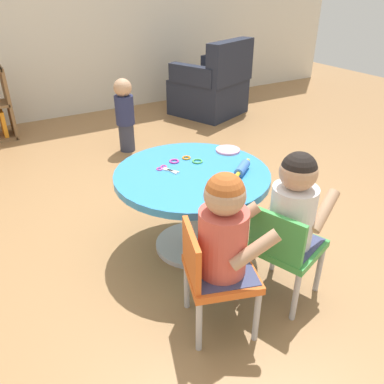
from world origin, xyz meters
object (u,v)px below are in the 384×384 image
(toddler_standing, at_px, (125,113))
(seated_child_left, at_px, (224,229))
(child_chair_left, at_px, (214,273))
(seated_child_right, at_px, (294,204))
(craft_table, at_px, (192,192))
(child_chair_right, at_px, (284,248))
(armchair_dark, at_px, (212,88))
(craft_scissors, at_px, (165,169))
(rolling_pin, at_px, (242,168))

(toddler_standing, bearing_deg, seated_child_left, -101.07)
(child_chair_left, height_order, seated_child_right, seated_child_right)
(craft_table, height_order, child_chair_right, child_chair_right)
(seated_child_right, bearing_deg, child_chair_left, 179.23)
(seated_child_left, distance_m, seated_child_right, 0.39)
(armchair_dark, distance_m, toddler_standing, 1.41)
(child_chair_left, bearing_deg, child_chair_right, -2.76)
(armchair_dark, xyz_separation_m, craft_scissors, (-1.65, -2.05, 0.20))
(child_chair_left, bearing_deg, craft_table, 68.41)
(craft_table, bearing_deg, craft_scissors, 137.59)
(armchair_dark, distance_m, craft_scissors, 2.64)
(child_chair_left, height_order, child_chair_right, same)
(seated_child_right, xyz_separation_m, rolling_pin, (0.03, 0.43, -0.00))
(seated_child_right, distance_m, armchair_dark, 3.04)
(seated_child_left, bearing_deg, toddler_standing, 78.93)
(seated_child_right, height_order, toddler_standing, seated_child_right)
(seated_child_right, bearing_deg, craft_table, 109.80)
(craft_table, relative_size, armchair_dark, 0.93)
(child_chair_right, height_order, armchair_dark, armchair_dark)
(craft_table, xyz_separation_m, craft_scissors, (-0.11, 0.10, 0.13))
(rolling_pin, relative_size, craft_scissors, 1.39)
(seated_child_right, height_order, armchair_dark, armchair_dark)
(child_chair_left, height_order, rolling_pin, rolling_pin)
(child_chair_left, distance_m, child_chair_right, 0.39)
(armchair_dark, height_order, rolling_pin, armchair_dark)
(craft_scissors, bearing_deg, armchair_dark, 51.11)
(armchair_dark, height_order, toddler_standing, armchair_dark)
(armchair_dark, xyz_separation_m, rolling_pin, (-1.31, -2.29, 0.22))
(child_chair_left, relative_size, craft_scissors, 3.76)
(craft_table, xyz_separation_m, child_chair_left, (-0.23, -0.57, -0.07))
(child_chair_left, bearing_deg, armchair_dark, 57.01)
(armchair_dark, bearing_deg, seated_child_left, -122.30)
(toddler_standing, bearing_deg, rolling_pin, -90.24)
(toddler_standing, height_order, craft_scissors, toddler_standing)
(toddler_standing, distance_m, rolling_pin, 1.76)
(seated_child_left, distance_m, child_chair_right, 0.42)
(child_chair_right, bearing_deg, seated_child_left, 178.96)
(child_chair_left, xyz_separation_m, armchair_dark, (1.77, 2.72, 0.00))
(seated_child_left, relative_size, armchair_dark, 0.55)
(craft_scissors, bearing_deg, seated_child_left, -96.28)
(armchair_dark, relative_size, toddler_standing, 1.38)
(toddler_standing, height_order, rolling_pin, toddler_standing)
(craft_scissors, bearing_deg, craft_table, -42.41)
(seated_child_right, bearing_deg, child_chair_right, -160.68)
(craft_table, height_order, child_chair_left, child_chair_left)
(craft_table, distance_m, rolling_pin, 0.31)
(seated_child_left, relative_size, seated_child_right, 1.00)
(craft_table, bearing_deg, seated_child_left, -107.85)
(craft_table, xyz_separation_m, child_chair_right, (0.17, -0.59, -0.07))
(seated_child_left, bearing_deg, armchair_dark, 57.70)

